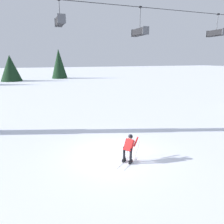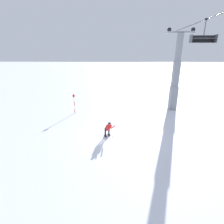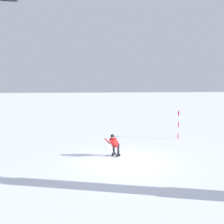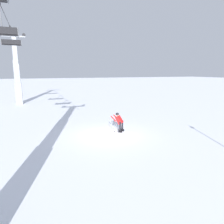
% 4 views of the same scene
% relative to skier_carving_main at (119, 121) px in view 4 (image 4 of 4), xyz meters
% --- Properties ---
extents(ground_plane, '(260.00, 260.00, 0.00)m').
position_rel_skier_carving_main_xyz_m(ground_plane, '(-0.45, 1.05, -0.85)').
color(ground_plane, white).
extents(skier_carving_main, '(1.69, 1.55, 1.61)m').
position_rel_skier_carving_main_xyz_m(skier_carving_main, '(0.00, 0.00, 0.00)').
color(skier_carving_main, white).
rests_on(skier_carving_main, ground_plane).
extents(lift_tower_far, '(0.89, 3.02, 9.63)m').
position_rel_skier_carving_main_xyz_m(lift_tower_far, '(17.65, 7.72, 3.12)').
color(lift_tower_far, gray).
rests_on(lift_tower_far, ground_plane).
extents(haul_cable, '(31.74, 0.05, 0.05)m').
position_rel_skier_carving_main_xyz_m(haul_cable, '(4.77, 7.72, 8.62)').
color(haul_cable, black).
extents(chairlift_seat_second, '(0.61, 2.22, 2.33)m').
position_rel_skier_carving_main_xyz_m(chairlift_seat_second, '(4.33, 7.72, 6.69)').
color(chairlift_seat_second, black).
extents(chairlift_seat_middle, '(0.61, 2.08, 2.09)m').
position_rel_skier_carving_main_xyz_m(chairlift_seat_middle, '(12.72, 7.72, 6.92)').
color(chairlift_seat_middle, black).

